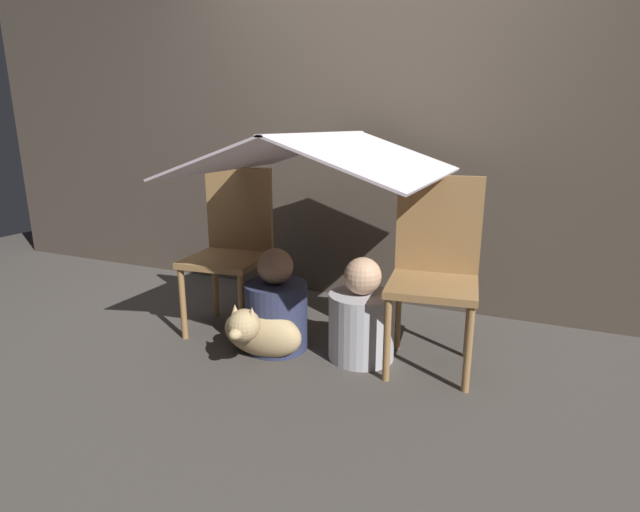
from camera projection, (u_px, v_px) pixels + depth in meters
The scene contains 8 objects.
ground_plane at pixel (307, 360), 2.66m from camera, with size 8.80×8.80×0.00m, color #47423D.
wall_back at pixel (375, 119), 3.30m from camera, with size 7.00×0.05×2.50m.
chair_left at pixel (232, 243), 3.00m from camera, with size 0.48×0.48×0.97m.
chair_right at pixel (435, 266), 2.52m from camera, with size 0.48×0.48×0.97m.
sheet_canopy at pixel (320, 154), 2.54m from camera, with size 1.22×1.22×0.22m.
person_front at pixel (276, 309), 2.75m from camera, with size 0.35×0.35×0.57m.
person_second at pixel (362, 319), 2.64m from camera, with size 0.35×0.35×0.56m.
dog at pixel (259, 332), 2.65m from camera, with size 0.46×0.39×0.35m.
Camera 1 is at (1.05, -2.19, 1.22)m, focal length 28.00 mm.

